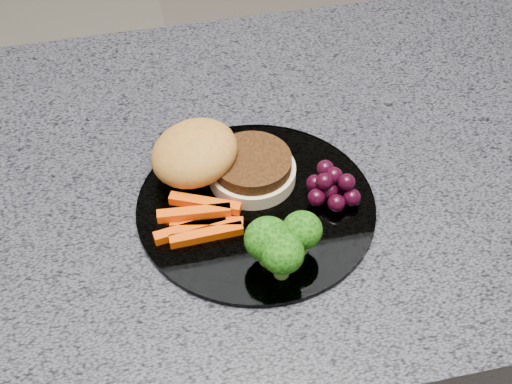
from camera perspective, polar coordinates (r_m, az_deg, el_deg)
The scene contains 7 objects.
island_cabinet at distance 1.20m, azimuth 1.23°, elevation -13.68°, with size 1.20×0.60×0.86m, color brown.
countertop at distance 0.84m, azimuth 1.71°, elevation 1.42°, with size 1.20×0.60×0.04m, color #4C4C56.
plate at distance 0.77m, azimuth 0.00°, elevation -1.16°, with size 0.26×0.26×0.01m, color white.
burger at distance 0.79m, azimuth -3.31°, elevation 2.46°, with size 0.18×0.14×0.05m.
carrot_sticks at distance 0.75m, azimuth -4.46°, elevation -2.21°, with size 0.10×0.06×0.02m.
broccoli at distance 0.70m, azimuth 2.07°, elevation -4.01°, with size 0.08×0.07×0.06m.
grape_bunch at distance 0.78m, azimuth 6.14°, elevation 0.50°, with size 0.06×0.06×0.03m.
Camera 1 is at (-0.15, -0.57, 1.48)m, focal length 50.00 mm.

